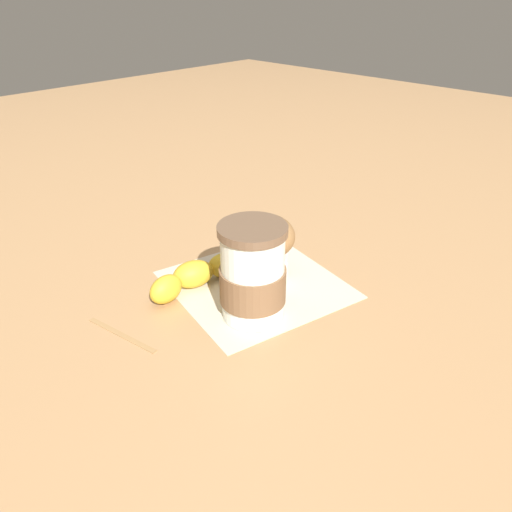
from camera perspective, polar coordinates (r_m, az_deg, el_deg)
ground_plane at (r=0.69m, az=0.00°, el=-3.30°), size 3.00×3.00×0.00m
paper_napkin at (r=0.69m, az=0.00°, el=-3.24°), size 0.26×0.26×0.00m
coffee_cup at (r=0.60m, az=-0.38°, el=-2.20°), size 0.08×0.08×0.12m
muffin at (r=0.67m, az=1.26°, el=1.18°), size 0.08×0.08×0.10m
banana at (r=0.68m, az=-6.93°, el=-2.24°), size 0.07×0.15×0.04m
wooden_stirrer at (r=0.62m, az=-15.10°, el=-8.66°), size 0.11×0.03×0.00m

